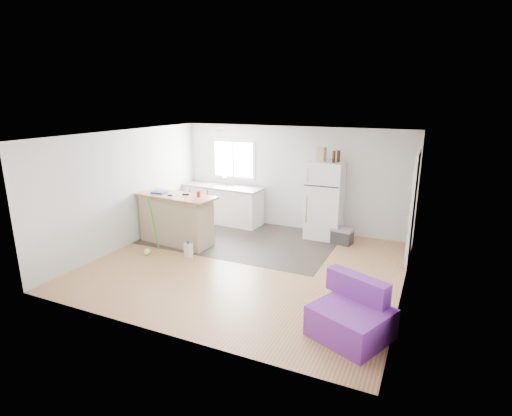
{
  "coord_description": "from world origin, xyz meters",
  "views": [
    {
      "loc": [
        3.05,
        -6.21,
        3.01
      ],
      "look_at": [
        -0.12,
        0.7,
        0.91
      ],
      "focal_mm": 28.0,
      "sensor_mm": 36.0,
      "label": 1
    }
  ],
  "objects_px": {
    "mop": "(149,244)",
    "bottle_left": "(334,157)",
    "red_cup": "(198,194)",
    "cooler": "(342,236)",
    "refrigerator": "(325,200)",
    "bottle_right": "(339,156)",
    "cardboard_box": "(321,154)",
    "kitchen_cabinets": "(223,204)",
    "peninsula": "(176,219)",
    "blue_tray": "(159,192)",
    "purple_seat": "(352,316)",
    "cleaner_jug": "(188,250)"
  },
  "relations": [
    {
      "from": "bottle_right",
      "to": "purple_seat",
      "type": "bearing_deg",
      "value": -72.8
    },
    {
      "from": "red_cup",
      "to": "bottle_right",
      "type": "height_order",
      "value": "bottle_right"
    },
    {
      "from": "cooler",
      "to": "kitchen_cabinets",
      "type": "bearing_deg",
      "value": -175.33
    },
    {
      "from": "bottle_right",
      "to": "red_cup",
      "type": "bearing_deg",
      "value": -146.26
    },
    {
      "from": "blue_tray",
      "to": "cardboard_box",
      "type": "xyz_separation_m",
      "value": [
        3.02,
        1.68,
        0.77
      ]
    },
    {
      "from": "kitchen_cabinets",
      "to": "bottle_left",
      "type": "height_order",
      "value": "bottle_left"
    },
    {
      "from": "refrigerator",
      "to": "red_cup",
      "type": "bearing_deg",
      "value": -144.6
    },
    {
      "from": "bottle_left",
      "to": "bottle_right",
      "type": "distance_m",
      "value": 0.13
    },
    {
      "from": "kitchen_cabinets",
      "to": "refrigerator",
      "type": "xyz_separation_m",
      "value": [
        2.6,
        -0.05,
        0.38
      ]
    },
    {
      "from": "cleaner_jug",
      "to": "blue_tray",
      "type": "distance_m",
      "value": 1.53
    },
    {
      "from": "refrigerator",
      "to": "red_cup",
      "type": "height_order",
      "value": "refrigerator"
    },
    {
      "from": "red_cup",
      "to": "bottle_left",
      "type": "xyz_separation_m",
      "value": [
        2.37,
        1.54,
        0.71
      ]
    },
    {
      "from": "red_cup",
      "to": "blue_tray",
      "type": "bearing_deg",
      "value": -176.4
    },
    {
      "from": "blue_tray",
      "to": "kitchen_cabinets",
      "type": "bearing_deg",
      "value": 73.07
    },
    {
      "from": "mop",
      "to": "cleaner_jug",
      "type": "bearing_deg",
      "value": 0.97
    },
    {
      "from": "kitchen_cabinets",
      "to": "peninsula",
      "type": "height_order",
      "value": "kitchen_cabinets"
    },
    {
      "from": "kitchen_cabinets",
      "to": "cooler",
      "type": "relative_size",
      "value": 4.31
    },
    {
      "from": "refrigerator",
      "to": "bottle_left",
      "type": "height_order",
      "value": "bottle_left"
    },
    {
      "from": "mop",
      "to": "red_cup",
      "type": "distance_m",
      "value": 1.39
    },
    {
      "from": "purple_seat",
      "to": "mop",
      "type": "height_order",
      "value": "mop"
    },
    {
      "from": "peninsula",
      "to": "cleaner_jug",
      "type": "relative_size",
      "value": 5.31
    },
    {
      "from": "peninsula",
      "to": "refrigerator",
      "type": "distance_m",
      "value": 3.25
    },
    {
      "from": "purple_seat",
      "to": "blue_tray",
      "type": "height_order",
      "value": "blue_tray"
    },
    {
      "from": "refrigerator",
      "to": "bottle_right",
      "type": "relative_size",
      "value": 6.83
    },
    {
      "from": "cardboard_box",
      "to": "bottle_right",
      "type": "xyz_separation_m",
      "value": [
        0.37,
        0.01,
        -0.02
      ]
    },
    {
      "from": "refrigerator",
      "to": "cleaner_jug",
      "type": "xyz_separation_m",
      "value": [
        -2.07,
        -2.28,
        -0.71
      ]
    },
    {
      "from": "refrigerator",
      "to": "purple_seat",
      "type": "distance_m",
      "value": 3.91
    },
    {
      "from": "cooler",
      "to": "cardboard_box",
      "type": "xyz_separation_m",
      "value": [
        -0.59,
        0.22,
        1.68
      ]
    },
    {
      "from": "bottle_left",
      "to": "cooler",
      "type": "bearing_deg",
      "value": -24.23
    },
    {
      "from": "cleaner_jug",
      "to": "kitchen_cabinets",
      "type": "bearing_deg",
      "value": 118.02
    },
    {
      "from": "red_cup",
      "to": "blue_tray",
      "type": "xyz_separation_m",
      "value": [
        -0.94,
        -0.06,
        -0.04
      ]
    },
    {
      "from": "mop",
      "to": "cardboard_box",
      "type": "xyz_separation_m",
      "value": [
        2.75,
        2.45,
        1.62
      ]
    },
    {
      "from": "cooler",
      "to": "blue_tray",
      "type": "height_order",
      "value": "blue_tray"
    },
    {
      "from": "kitchen_cabinets",
      "to": "red_cup",
      "type": "xyz_separation_m",
      "value": [
        0.4,
        -1.7,
        0.65
      ]
    },
    {
      "from": "cardboard_box",
      "to": "refrigerator",
      "type": "bearing_deg",
      "value": 14.96
    },
    {
      "from": "bottle_left",
      "to": "cardboard_box",
      "type": "bearing_deg",
      "value": 163.47
    },
    {
      "from": "red_cup",
      "to": "cooler",
      "type": "bearing_deg",
      "value": 27.65
    },
    {
      "from": "cooler",
      "to": "blue_tray",
      "type": "xyz_separation_m",
      "value": [
        -3.61,
        -1.46,
        0.91
      ]
    },
    {
      "from": "refrigerator",
      "to": "purple_seat",
      "type": "xyz_separation_m",
      "value": [
        1.37,
        -3.62,
        -0.59
      ]
    },
    {
      "from": "red_cup",
      "to": "bottle_left",
      "type": "relative_size",
      "value": 0.48
    },
    {
      "from": "kitchen_cabinets",
      "to": "blue_tray",
      "type": "height_order",
      "value": "kitchen_cabinets"
    },
    {
      "from": "refrigerator",
      "to": "mop",
      "type": "distance_m",
      "value": 3.84
    },
    {
      "from": "kitchen_cabinets",
      "to": "peninsula",
      "type": "relative_size",
      "value": 1.18
    },
    {
      "from": "refrigerator",
      "to": "blue_tray",
      "type": "relative_size",
      "value": 5.69
    },
    {
      "from": "mop",
      "to": "bottle_left",
      "type": "distance_m",
      "value": 4.17
    },
    {
      "from": "purple_seat",
      "to": "blue_tray",
      "type": "xyz_separation_m",
      "value": [
        -4.51,
        1.91,
        0.82
      ]
    },
    {
      "from": "kitchen_cabinets",
      "to": "purple_seat",
      "type": "xyz_separation_m",
      "value": [
        3.97,
        -3.67,
        -0.2
      ]
    },
    {
      "from": "mop",
      "to": "blue_tray",
      "type": "xyz_separation_m",
      "value": [
        -0.28,
        0.77,
        0.85
      ]
    },
    {
      "from": "refrigerator",
      "to": "cardboard_box",
      "type": "xyz_separation_m",
      "value": [
        -0.12,
        -0.03,
        1.0
      ]
    },
    {
      "from": "bottle_left",
      "to": "cleaner_jug",
      "type": "bearing_deg",
      "value": -136.11
    }
  ]
}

